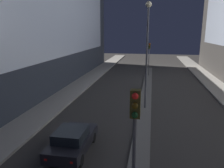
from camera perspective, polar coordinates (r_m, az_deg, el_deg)
name	(u,v)px	position (r m, az deg, el deg)	size (l,w,h in m)	color
median_strip	(146,97)	(23.58, 8.87, -3.33)	(1.14, 38.08, 0.14)	#56544F
traffic_light_near	(135,131)	(7.13, 5.92, -12.14)	(0.32, 0.42, 5.01)	#4C4C51
traffic_light_mid	(149,52)	(34.14, 9.70, 8.26)	(0.32, 0.42, 5.01)	#4C4C51
street_lamp	(147,40)	(18.98, 9.21, 11.18)	(0.50, 0.50, 9.11)	#4C4C51
car_left_lane	(72,140)	(13.20, -10.30, -14.25)	(1.93, 4.12, 1.51)	black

